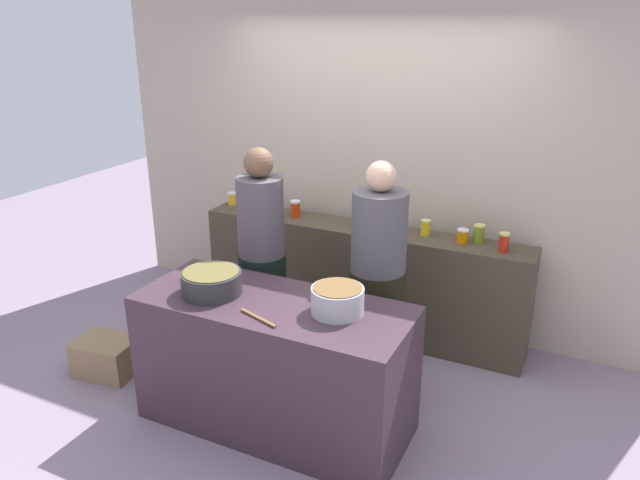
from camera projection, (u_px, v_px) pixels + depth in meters
ground at (298, 397)px, 4.21m from camera, size 12.00×12.00×0.00m
storefront_wall at (379, 145)px, 4.91m from camera, size 4.80×0.12×3.00m
display_shelf at (360, 279)px, 4.98m from camera, size 2.70×0.36×0.90m
prep_table at (275, 364)px, 3.81m from camera, size 1.70×0.70×0.87m
preserve_jar_0 at (232, 198)px, 5.38m from camera, size 0.08×0.08×0.11m
preserve_jar_1 at (277, 208)px, 5.13m from camera, size 0.08×0.08×0.10m
preserve_jar_2 at (295, 209)px, 5.05m from camera, size 0.09×0.09×0.14m
preserve_jar_3 at (358, 219)px, 4.79m from camera, size 0.08×0.08×0.14m
preserve_jar_4 at (425, 228)px, 4.63m from camera, size 0.08×0.08×0.12m
preserve_jar_5 at (463, 236)px, 4.49m from camera, size 0.09×0.09×0.10m
preserve_jar_6 at (479, 234)px, 4.48m from camera, size 0.08×0.08×0.14m
preserve_jar_7 at (504, 242)px, 4.31m from camera, size 0.07×0.07×0.14m
cooking_pot_left at (212, 282)px, 3.75m from camera, size 0.38×0.38×0.15m
cooking_pot_center at (337, 300)px, 3.50m from camera, size 0.31×0.31×0.16m
wooden_spoon at (258, 318)px, 3.45m from camera, size 0.29×0.11×0.02m
cook_with_tongs at (263, 273)px, 4.33m from camera, size 0.34×0.34×1.67m
cook_in_cap at (377, 291)px, 4.12m from camera, size 0.38×0.38×1.63m
bread_crate at (107, 356)px, 4.46m from camera, size 0.46×0.37×0.27m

